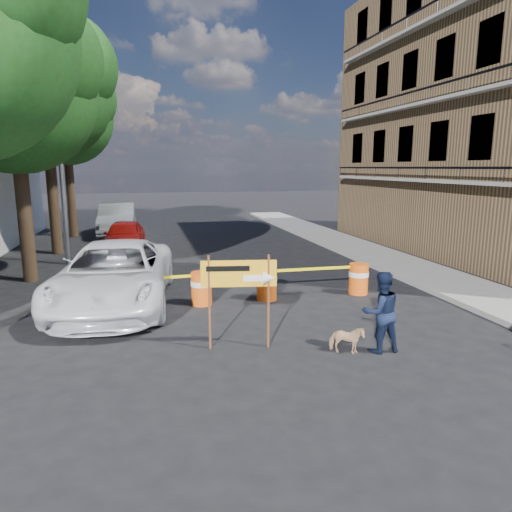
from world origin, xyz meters
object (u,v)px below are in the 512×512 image
detour_sign (249,280)px  pedestrian (381,312)px  barrel_far_left (130,293)px  dog (347,340)px  barrel_mid_right (267,283)px  sedan_silver (117,219)px  barrel_far_right (359,278)px  suv_white (114,275)px  barrel_mid_left (202,288)px  sedan_red (125,236)px

detour_sign → pedestrian: detour_sign is taller
barrel_far_left → dog: bearing=-42.7°
barrel_far_left → detour_sign: bearing=-52.5°
barrel_mid_right → pedestrian: size_ratio=0.54×
barrel_mid_right → sedan_silver: sedan_silver is taller
barrel_far_right → suv_white: bearing=176.0°
barrel_mid_right → barrel_far_right: same height
dog → barrel_mid_left: bearing=54.6°
barrel_far_right → sedan_silver: 15.96m
barrel_mid_left → barrel_far_left: bearing=-177.4°
dog → sedan_red: 13.76m
detour_sign → suv_white: bearing=137.1°
barrel_far_right → sedan_red: bearing=127.7°
barrel_mid_right → barrel_far_left: bearing=-178.3°
sedan_silver → dog: bearing=-73.7°
detour_sign → pedestrian: size_ratio=1.18×
barrel_far_right → dog: (-2.23, -3.99, -0.18)m
barrel_mid_right → dog: bearing=-82.1°
dog → suv_white: size_ratio=0.11×
barrel_far_right → pedestrian: pedestrian is taller
pedestrian → sedan_red: bearing=-68.0°
barrel_mid_right → sedan_red: (-4.13, 8.89, 0.21)m
sedan_red → sedan_silver: (-0.56, 5.16, 0.18)m
barrel_far_right → pedestrian: (-1.52, -4.03, 0.36)m
suv_white → sedan_silver: size_ratio=1.17×
barrel_far_right → detour_sign: 5.27m
sedan_red → dog: bearing=-65.4°
suv_white → dog: bearing=-37.8°
barrel_mid_left → sedan_silver: sedan_silver is taller
pedestrian → suv_white: bearing=-40.7°
barrel_far_left → barrel_mid_left: bearing=2.6°
detour_sign → sedan_silver: detour_sign is taller
barrel_far_right → suv_white: size_ratio=0.15×
barrel_far_right → barrel_far_left: bearing=-179.4°
barrel_far_left → sedan_red: 9.01m
detour_sign → sedan_red: bearing=113.1°
pedestrian → sedan_silver: size_ratio=0.32×
barrel_mid_left → sedan_silver: bearing=101.5°
pedestrian → suv_white: size_ratio=0.27×
suv_white → barrel_far_right: bearing=2.0°
barrel_far_left → sedan_silver: (-1.00, 14.16, 0.39)m
pedestrian → dog: pedestrian is taller
detour_sign → sedan_silver: (-3.43, 17.34, -0.58)m
detour_sign → suv_white: size_ratio=0.32×
barrel_far_left → barrel_mid_right: (3.69, 0.11, 0.00)m
detour_sign → sedan_silver: 17.68m
detour_sign → sedan_red: detour_sign is taller
sedan_silver → pedestrian: bearing=-71.7°
barrel_mid_right → barrel_far_right: 2.79m
barrel_far_left → barrel_mid_right: same height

